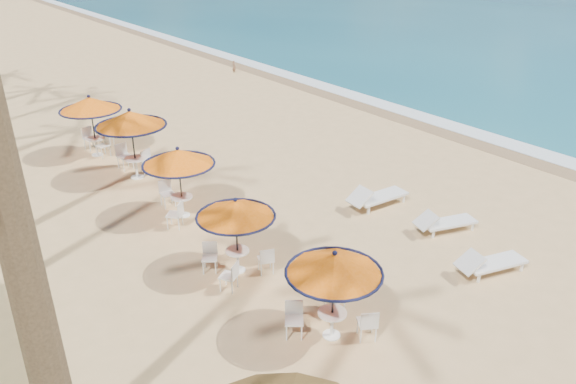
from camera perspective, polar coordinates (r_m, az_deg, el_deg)
name	(u,v)px	position (r m, az deg, el deg)	size (l,w,h in m)	color
ground	(461,259)	(16.55, 17.17, -6.53)	(160.00, 160.00, 0.00)	tan
foam_strip	(412,114)	(28.94, 12.46, 7.76)	(1.20, 140.00, 0.04)	white
wetsand_band	(399,117)	(28.29, 11.25, 7.47)	(1.40, 140.00, 0.02)	olive
station_0	(334,274)	(12.27, 4.69, -8.28)	(2.15, 2.15, 2.25)	black
station_1	(235,219)	(14.54, -5.37, -2.76)	(2.10, 2.10, 2.19)	black
station_2	(177,164)	(17.66, -11.18, 2.84)	(2.28, 2.34, 2.37)	black
station_3	(131,125)	(20.95, -15.64, 6.60)	(2.56, 2.65, 2.67)	black
station_4	(92,111)	(23.75, -19.33, 7.79)	(2.42, 2.42, 2.53)	black
lounger_near	(489,262)	(15.96, 19.75, -6.76)	(2.12, 1.15, 0.72)	white
lounger_mid	(443,222)	(17.67, 15.52, -2.94)	(2.06, 1.19, 0.71)	white
lounger_far	(376,197)	(18.74, 8.92, -0.46)	(2.25, 0.83, 0.79)	white
person	(234,66)	(36.84, -5.52, 12.59)	(0.30, 0.20, 0.82)	#855E43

